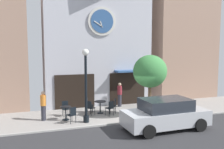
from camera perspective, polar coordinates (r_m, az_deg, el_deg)
name	(u,v)px	position (r m, az deg, el deg)	size (l,w,h in m)	color
ground_plane	(145,130)	(12.80, 7.51, -12.60)	(25.20, 11.32, 0.13)	gray
clock_building	(97,32)	(18.40, -3.48, 9.68)	(7.68, 3.75, 10.15)	#B2B2BC
neighbor_building_right	(176,28)	(22.57, 14.57, 10.22)	(5.29, 4.67, 11.53)	#9E7A66
street_lamp	(86,85)	(13.50, -6.05, -2.54)	(0.36, 0.36, 4.03)	black
street_tree	(150,72)	(14.67, 8.76, 0.67)	(2.03, 1.82, 3.68)	brown
cafe_table_center_left	(66,111)	(14.42, -10.61, -8.30)	(0.62, 0.62, 0.77)	black
cafe_table_leftmost	(100,105)	(15.59, -2.74, -6.93)	(0.74, 0.74, 0.77)	black
cafe_table_center	(152,104)	(16.26, 9.26, -6.62)	(0.63, 0.63, 0.77)	black
cafe_chair_left_end	(88,104)	(15.85, -5.45, -6.83)	(0.51, 0.51, 0.90)	black
cafe_chair_facing_street	(110,107)	(15.06, -0.41, -7.50)	(0.52, 0.52, 0.90)	black
cafe_chair_outer	(72,114)	(13.74, -9.18, -8.91)	(0.54, 0.54, 0.90)	black
cafe_chair_curbside	(139,104)	(16.02, 6.24, -6.70)	(0.50, 0.50, 0.90)	black
cafe_chair_right_end	(65,107)	(15.24, -10.67, -7.44)	(0.45, 0.45, 0.90)	black
cafe_chair_by_entrance	(114,105)	(15.67, 0.40, -6.95)	(0.47, 0.47, 0.90)	black
cafe_chair_corner	(90,107)	(15.15, -5.12, -7.43)	(0.56, 0.56, 0.90)	black
cafe_chair_near_lamp	(160,102)	(16.82, 11.07, -6.16)	(0.55, 0.55, 0.90)	black
pedestrian_orange	(43,105)	(14.54, -15.55, -6.87)	(0.43, 0.43, 1.67)	#2D2D38
pedestrian_maroon	(120,94)	(17.30, 1.78, -4.58)	(0.45, 0.45, 1.67)	#2D2D38
parked_car_silver	(166,114)	(12.88, 12.23, -8.93)	(4.33, 2.08, 1.55)	#B7BABF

